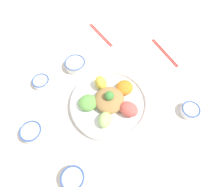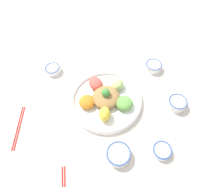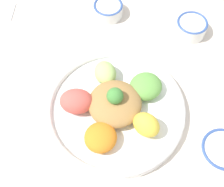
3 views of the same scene
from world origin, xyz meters
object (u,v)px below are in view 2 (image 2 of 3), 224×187
rice_bowl_blue (153,66)px  sauce_bowl_far (177,103)px  sauce_bowl_dark (119,154)px  salad_platter (106,99)px  chopsticks_pair_far (18,127)px  rice_bowl_plain (162,151)px  serving_spoon_main (82,46)px  sauce_bowl_red (53,69)px  serving_spoon_extra (117,41)px

rice_bowl_blue → sauce_bowl_far: bearing=-169.5°
sauce_bowl_dark → salad_platter: bearing=2.8°
sauce_bowl_dark → chopsticks_pair_far: size_ratio=0.47×
sauce_bowl_dark → rice_bowl_plain: size_ratio=1.26×
sauce_bowl_dark → serving_spoon_main: size_ratio=0.87×
rice_bowl_blue → sauce_bowl_dark: 0.54m
salad_platter → chopsticks_pair_far: (-0.07, 0.43, -0.02)m
salad_platter → rice_bowl_blue: 0.35m
sauce_bowl_red → serving_spoon_main: sauce_bowl_red is taller
salad_platter → serving_spoon_extra: bearing=-16.9°
rice_bowl_blue → serving_spoon_main: bearing=56.9°
sauce_bowl_red → sauce_bowl_dark: 0.60m
sauce_bowl_dark → serving_spoon_extra: (0.72, -0.12, -0.02)m
sauce_bowl_far → chopsticks_pair_far: bearing=89.5°
chopsticks_pair_far → serving_spoon_extra: bearing=-40.4°
chopsticks_pair_far → salad_platter: bearing=-73.0°
rice_bowl_blue → rice_bowl_plain: 0.48m
rice_bowl_blue → sauce_bowl_far: (-0.26, -0.05, 0.00)m
sauce_bowl_red → rice_bowl_blue: 0.57m
salad_platter → rice_bowl_plain: salad_platter is taller
serving_spoon_main → rice_bowl_plain: bearing=161.7°
salad_platter → rice_bowl_plain: (-0.29, -0.20, -0.01)m
rice_bowl_plain → chopsticks_pair_far: 0.67m
sauce_bowl_red → rice_bowl_plain: 0.72m
rice_bowl_blue → chopsticks_pair_far: size_ratio=0.41×
sauce_bowl_red → chopsticks_pair_far: size_ratio=0.37×
rice_bowl_blue → serving_spoon_main: size_ratio=0.76×
sauce_bowl_red → serving_spoon_extra: bearing=-64.4°
salad_platter → serving_spoon_main: salad_platter is taller
salad_platter → sauce_bowl_red: bearing=47.2°
sauce_bowl_red → sauce_bowl_dark: (-0.53, -0.28, 0.00)m
serving_spoon_main → salad_platter: bearing=151.7°
salad_platter → serving_spoon_main: 0.44m
rice_bowl_blue → serving_spoon_main: rice_bowl_blue is taller
rice_bowl_plain → serving_spoon_extra: (0.74, 0.07, -0.02)m
sauce_bowl_red → sauce_bowl_dark: size_ratio=0.79×
rice_bowl_plain → serving_spoon_main: size_ratio=0.69×
rice_bowl_blue → serving_spoon_extra: rice_bowl_blue is taller
salad_platter → sauce_bowl_far: (-0.08, -0.35, -0.00)m
salad_platter → sauce_bowl_far: salad_platter is taller
salad_platter → sauce_bowl_dark: (-0.28, -0.01, -0.00)m
sauce_bowl_far → serving_spoon_extra: 0.57m
salad_platter → sauce_bowl_dark: bearing=-177.2°
serving_spoon_main → serving_spoon_extra: 0.23m
sauce_bowl_dark → chopsticks_pair_far: (0.21, 0.45, -0.02)m
rice_bowl_plain → rice_bowl_blue: bearing=-11.7°
sauce_bowl_dark → rice_bowl_plain: (-0.01, -0.19, -0.01)m
sauce_bowl_red → rice_bowl_plain: size_ratio=0.99×
rice_bowl_plain → sauce_bowl_far: 0.26m
sauce_bowl_far → serving_spoon_extra: bearing=22.3°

